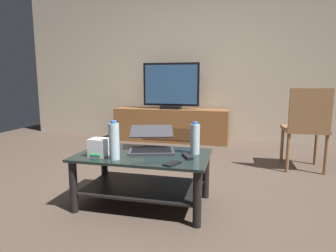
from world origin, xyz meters
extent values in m
plane|color=#4C3D33|center=(0.00, 0.00, 0.00)|extent=(7.68, 7.68, 0.00)
cube|color=#B2A38C|center=(0.00, 2.52, 1.40)|extent=(6.40, 0.12, 2.80)
cube|color=black|center=(-0.13, -0.26, 0.41)|extent=(1.04, 0.62, 0.02)
cube|color=black|center=(-0.13, -0.26, 0.15)|extent=(0.92, 0.55, 0.02)
cylinder|color=black|center=(-0.60, -0.52, 0.20)|extent=(0.06, 0.06, 0.40)
cylinder|color=black|center=(0.34, -0.52, 0.20)|extent=(0.06, 0.06, 0.40)
cylinder|color=black|center=(-0.60, 0.00, 0.20)|extent=(0.06, 0.06, 0.40)
cylinder|color=black|center=(0.34, 0.00, 0.20)|extent=(0.06, 0.06, 0.40)
cube|color=brown|center=(-0.48, 2.20, 0.27)|extent=(1.86, 0.44, 0.54)
cube|color=#55351C|center=(-0.48, 1.98, 0.16)|extent=(0.84, 0.01, 0.19)
cube|color=black|center=(-0.48, 2.18, 0.56)|extent=(0.32, 0.20, 0.05)
cube|color=black|center=(-0.48, 2.18, 0.93)|extent=(0.92, 0.04, 0.69)
cube|color=#2D517A|center=(-0.48, 2.16, 0.93)|extent=(0.86, 0.01, 0.62)
cube|color=brown|center=(1.32, 1.10, 0.45)|extent=(0.45, 0.45, 0.04)
cube|color=brown|center=(1.32, 0.90, 0.69)|extent=(0.42, 0.04, 0.47)
cylinder|color=brown|center=(1.50, 1.29, 0.22)|extent=(0.04, 0.04, 0.43)
cylinder|color=brown|center=(1.12, 1.28, 0.22)|extent=(0.04, 0.04, 0.43)
cylinder|color=brown|center=(1.51, 0.91, 0.22)|extent=(0.04, 0.04, 0.43)
cylinder|color=brown|center=(1.13, 0.90, 0.22)|extent=(0.04, 0.04, 0.43)
cube|color=#333338|center=(-0.09, -0.18, 0.43)|extent=(0.42, 0.35, 0.02)
cube|color=black|center=(-0.09, -0.18, 0.44)|extent=(0.36, 0.28, 0.00)
cube|color=#333338|center=(-0.13, -0.03, 0.57)|extent=(0.42, 0.35, 0.07)
cube|color=teal|center=(-0.13, -0.03, 0.57)|extent=(0.38, 0.31, 0.06)
cube|color=silver|center=(-0.44, -0.40, 0.49)|extent=(0.13, 0.12, 0.14)
cube|color=#19D84C|center=(-0.44, -0.46, 0.45)|extent=(0.08, 0.00, 0.01)
cylinder|color=silver|center=(-0.29, -0.46, 0.56)|extent=(0.08, 0.08, 0.27)
cylinder|color=blue|center=(-0.29, -0.46, 0.70)|extent=(0.04, 0.04, 0.02)
cylinder|color=silver|center=(0.27, -0.16, 0.54)|extent=(0.07, 0.07, 0.24)
cylinder|color=blue|center=(0.27, -0.16, 0.67)|extent=(0.04, 0.04, 0.02)
cube|color=black|center=(0.15, -0.48, 0.43)|extent=(0.12, 0.16, 0.01)
cube|color=#99999E|center=(-0.48, -0.06, 0.43)|extent=(0.10, 0.17, 0.02)
cube|color=black|center=(0.23, -0.28, 0.43)|extent=(0.11, 0.16, 0.02)
camera|label=1|loc=(0.59, -2.36, 1.00)|focal=30.60mm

